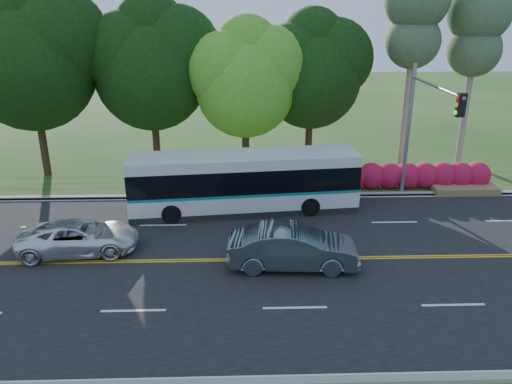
{
  "coord_description": "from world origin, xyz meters",
  "views": [
    {
      "loc": [
        -2.29,
        -18.03,
        9.75
      ],
      "look_at": [
        -1.66,
        2.0,
        2.2
      ],
      "focal_mm": 35.0,
      "sensor_mm": 36.0,
      "label": 1
    }
  ],
  "objects_px": {
    "traffic_signal": "(423,117)",
    "transit_bus": "(244,183)",
    "sedan": "(293,247)",
    "suv": "(79,237)"
  },
  "relations": [
    {
      "from": "traffic_signal",
      "to": "transit_bus",
      "type": "height_order",
      "value": "traffic_signal"
    },
    {
      "from": "traffic_signal",
      "to": "sedan",
      "type": "relative_size",
      "value": 1.38
    },
    {
      "from": "transit_bus",
      "to": "suv",
      "type": "distance_m",
      "value": 8.16
    },
    {
      "from": "suv",
      "to": "traffic_signal",
      "type": "bearing_deg",
      "value": -80.14
    },
    {
      "from": "transit_bus",
      "to": "traffic_signal",
      "type": "bearing_deg",
      "value": -4.68
    },
    {
      "from": "sedan",
      "to": "suv",
      "type": "height_order",
      "value": "sedan"
    },
    {
      "from": "transit_bus",
      "to": "sedan",
      "type": "distance_m",
      "value": 6.16
    },
    {
      "from": "transit_bus",
      "to": "sedan",
      "type": "relative_size",
      "value": 2.24
    },
    {
      "from": "traffic_signal",
      "to": "sedan",
      "type": "xyz_separation_m",
      "value": [
        -6.8,
        -6.02,
        -3.81
      ]
    },
    {
      "from": "traffic_signal",
      "to": "transit_bus",
      "type": "relative_size",
      "value": 0.62
    }
  ]
}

